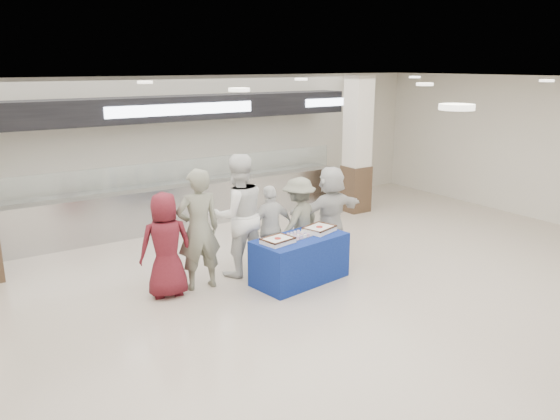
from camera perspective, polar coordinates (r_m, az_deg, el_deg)
ground at (r=7.90m, az=5.87°, el=-10.94°), size 14.00×14.00×0.00m
serving_line at (r=11.99m, az=-10.48°, el=3.78°), size 8.70×0.85×2.80m
column_right at (r=13.04m, az=8.06°, el=6.44°), size 0.55×0.55×3.20m
display_table at (r=8.92m, az=2.08°, el=-5.14°), size 1.65×0.99×0.75m
sheet_cake_left at (r=8.49m, az=-0.23°, el=-3.16°), size 0.52×0.44×0.10m
sheet_cake_right at (r=9.09m, az=4.14°, el=-1.95°), size 0.58×0.51×0.10m
cupcake_tray at (r=8.79m, az=1.93°, el=-2.64°), size 0.42×0.34×0.06m
civilian_maroon at (r=8.40m, az=-11.84°, el=-3.60°), size 0.88×0.66×1.63m
soldier_a at (r=8.55m, az=-8.51°, el=-2.03°), size 0.74×0.53×1.93m
chef_tall at (r=9.03m, az=-4.41°, el=-0.58°), size 1.08×0.89×2.05m
chef_short at (r=9.32m, az=-0.96°, el=-1.87°), size 0.88×0.39×1.48m
soldier_b at (r=9.52m, az=1.98°, el=-1.22°), size 1.15×0.90×1.57m
civilian_white at (r=9.91m, az=5.31°, el=-0.24°), size 1.58×0.52×1.70m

